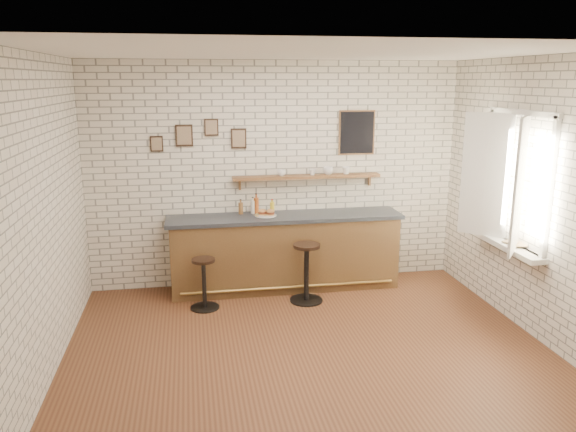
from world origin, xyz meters
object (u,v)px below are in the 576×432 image
sandwich_plate (266,215)px  shelf_cup_c (328,171)px  bitters_bottle_white (253,207)px  condiment_bottle_yellow (272,207)px  bar_stool_left (204,282)px  shelf_cup_b (312,172)px  bar_counter (285,252)px  bitters_bottle_brown (241,208)px  bar_stool_right (306,271)px  shelf_cup_d (346,170)px  ciabatta_sandwich (266,212)px  book_lower (510,244)px  book_upper (511,243)px  shelf_cup_a (282,173)px  bitters_bottle_amber (256,205)px

sandwich_plate → shelf_cup_c: (0.88, 0.19, 0.54)m
bitters_bottle_white → condiment_bottle_yellow: size_ratio=1.21×
bar_stool_left → shelf_cup_b: (1.50, 0.73, 1.20)m
bar_counter → bitters_bottle_brown: bearing=163.0°
bar_stool_right → shelf_cup_b: bearing=72.7°
sandwich_plate → shelf_cup_d: (1.13, 0.19, 0.53)m
ciabatta_sandwich → condiment_bottle_yellow: (0.10, 0.16, 0.03)m
shelf_cup_c → bitters_bottle_white: bearing=76.6°
ciabatta_sandwich → bar_counter: bearing=-3.3°
shelf_cup_d → book_lower: 2.33m
bar_stool_left → shelf_cup_d: bearing=20.3°
bar_stool_left → shelf_cup_c: size_ratio=4.74×
shelf_cup_b → shelf_cup_c: (0.22, 0.00, 0.01)m
shelf_cup_b → book_lower: 2.65m
bar_stool_left → book_upper: size_ratio=2.95×
condiment_bottle_yellow → bar_stool_left: size_ratio=0.29×
condiment_bottle_yellow → bar_counter: bearing=-50.2°
shelf_cup_b → bitters_bottle_white: bearing=137.7°
bitters_bottle_brown → bar_stool_right: 1.23m
shelf_cup_a → shelf_cup_d: (0.89, 0.00, 0.01)m
sandwich_plate → bar_stool_left: 1.21m
bar_stool_left → bar_stool_right: 1.28m
bitters_bottle_amber → shelf_cup_d: bearing=1.3°
ciabatta_sandwich → shelf_cup_c: shelf_cup_c is taller
shelf_cup_c → sandwich_plate: bearing=87.0°
sandwich_plate → shelf_cup_b: (0.66, 0.19, 0.53)m
bitters_bottle_white → book_lower: 3.21m
bar_counter → shelf_cup_d: (0.88, 0.20, 1.04)m
book_lower → shelf_cup_a: bearing=122.8°
bar_stool_right → shelf_cup_b: (0.22, 0.72, 1.14)m
bitters_bottle_brown → ciabatta_sandwich: bearing=-26.4°
bar_stool_left → shelf_cup_b: shelf_cup_b is taller
bitters_bottle_amber → condiment_bottle_yellow: bearing=-0.0°
bar_stool_left → shelf_cup_d: shelf_cup_d is taller
bar_stool_right → shelf_cup_a: (-0.20, 0.72, 1.14)m
sandwich_plate → bar_stool_right: bearing=-50.5°
sandwich_plate → book_upper: sandwich_plate is taller
ciabatta_sandwich → shelf_cup_a: size_ratio=2.26×
shelf_cup_d → book_lower: size_ratio=0.47×
ciabatta_sandwich → book_upper: bearing=-31.5°
bar_counter → bar_stool_right: bearing=-70.5°
bar_counter → book_upper: bar_counter is taller
condiment_bottle_yellow → book_lower: size_ratio=0.81×
bitters_bottle_white → bitters_bottle_amber: bearing=-0.0°
bar_counter → book_lower: bar_counter is taller
condiment_bottle_yellow → bar_stool_right: bearing=-64.6°
book_upper → bitters_bottle_white: bearing=171.7°
condiment_bottle_yellow → book_lower: bearing=-34.7°
bitters_bottle_brown → book_lower: size_ratio=0.88×
ciabatta_sandwich → shelf_cup_b: shelf_cup_b is taller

